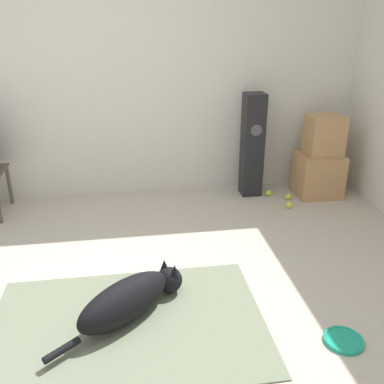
# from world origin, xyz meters

# --- Properties ---
(ground_plane) EXTENTS (12.00, 12.00, 0.00)m
(ground_plane) POSITION_xyz_m (0.00, 0.00, 0.00)
(ground_plane) COLOR #BCB29E
(wall_back) EXTENTS (8.00, 0.06, 2.55)m
(wall_back) POSITION_xyz_m (0.00, 2.10, 1.27)
(wall_back) COLOR beige
(wall_back) RESTS_ON ground_plane
(area_rug) EXTENTS (1.69, 1.13, 0.01)m
(area_rug) POSITION_xyz_m (0.12, -0.09, 0.01)
(area_rug) COLOR slate
(area_rug) RESTS_ON ground_plane
(dog) EXTENTS (0.84, 0.71, 0.27)m
(dog) POSITION_xyz_m (0.14, -0.01, 0.14)
(dog) COLOR black
(dog) RESTS_ON area_rug
(frisbee) EXTENTS (0.23, 0.23, 0.03)m
(frisbee) POSITION_xyz_m (1.36, -0.42, 0.01)
(frisbee) COLOR #199E7A
(frisbee) RESTS_ON ground_plane
(cardboard_box_lower) EXTENTS (0.45, 0.37, 0.45)m
(cardboard_box_lower) POSITION_xyz_m (2.12, 1.70, 0.22)
(cardboard_box_lower) COLOR tan
(cardboard_box_lower) RESTS_ON ground_plane
(cardboard_box_upper) EXTENTS (0.35, 0.29, 0.40)m
(cardboard_box_upper) POSITION_xyz_m (2.14, 1.70, 0.65)
(cardboard_box_upper) COLOR tan
(cardboard_box_upper) RESTS_ON cardboard_box_lower
(floor_speaker) EXTENTS (0.21, 0.21, 1.06)m
(floor_speaker) POSITION_xyz_m (1.44, 1.84, 0.53)
(floor_speaker) COLOR black
(floor_speaker) RESTS_ON ground_plane
(tennis_ball_by_boxes) EXTENTS (0.07, 0.07, 0.07)m
(tennis_ball_by_boxes) POSITION_xyz_m (1.78, 1.62, 0.03)
(tennis_ball_by_boxes) COLOR #C6E033
(tennis_ball_by_boxes) RESTS_ON ground_plane
(tennis_ball_near_speaker) EXTENTS (0.07, 0.07, 0.07)m
(tennis_ball_near_speaker) POSITION_xyz_m (1.72, 1.41, 0.03)
(tennis_ball_near_speaker) COLOR #C6E033
(tennis_ball_near_speaker) RESTS_ON ground_plane
(tennis_ball_loose_on_carpet) EXTENTS (0.07, 0.07, 0.07)m
(tennis_ball_loose_on_carpet) POSITION_xyz_m (1.61, 1.74, 0.03)
(tennis_ball_loose_on_carpet) COLOR #C6E033
(tennis_ball_loose_on_carpet) RESTS_ON ground_plane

